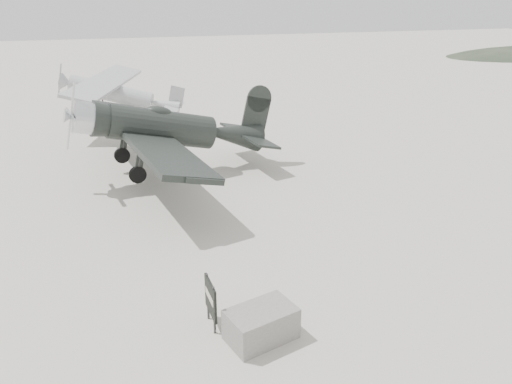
% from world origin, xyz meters
% --- Properties ---
extents(ground, '(160.00, 160.00, 0.00)m').
position_xyz_m(ground, '(0.00, 0.00, 0.00)').
color(ground, '#AFA79B').
rests_on(ground, ground).
extents(lowwing_monoplane, '(9.88, 13.72, 4.40)m').
position_xyz_m(lowwing_monoplane, '(-2.79, 6.98, 2.33)').
color(lowwing_monoplane, black).
rests_on(lowwing_monoplane, ground).
extents(highwing_monoplane, '(8.45, 11.74, 3.34)m').
position_xyz_m(highwing_monoplane, '(-5.05, 18.88, 2.09)').
color(highwing_monoplane, '#A9ACAE').
rests_on(highwing_monoplane, ground).
extents(equipment_block, '(2.00, 1.56, 0.88)m').
position_xyz_m(equipment_block, '(-2.13, -5.93, 0.44)').
color(equipment_block, slate).
rests_on(equipment_block, ground).
extents(sign_board, '(0.14, 1.00, 1.44)m').
position_xyz_m(sign_board, '(-3.28, -5.07, 0.86)').
color(sign_board, '#333333').
rests_on(sign_board, ground).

